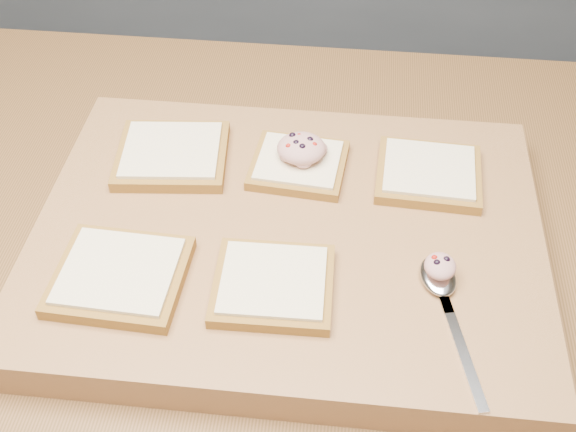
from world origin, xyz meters
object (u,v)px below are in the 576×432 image
object	(u,v)px
bread_far_center	(299,164)
tuna_salad_dollop	(301,148)
cutting_board	(288,240)
spoon	(441,286)

from	to	relation	value
bread_far_center	tuna_salad_dollop	bearing A→B (deg)	58.57
cutting_board	spoon	size ratio (longest dim) A/B	3.07
tuna_salad_dollop	spoon	world-z (taller)	tuna_salad_dollop
bread_far_center	tuna_salad_dollop	xyz separation A→B (m)	(0.00, 0.00, 0.02)
tuna_salad_dollop	spoon	distance (m)	0.24
bread_far_center	spoon	world-z (taller)	bread_far_center
cutting_board	spoon	bearing A→B (deg)	-24.19
tuna_salad_dollop	spoon	xyz separation A→B (m)	(0.16, -0.17, -0.02)
cutting_board	bread_far_center	xyz separation A→B (m)	(0.00, 0.10, 0.03)
cutting_board	spoon	world-z (taller)	spoon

